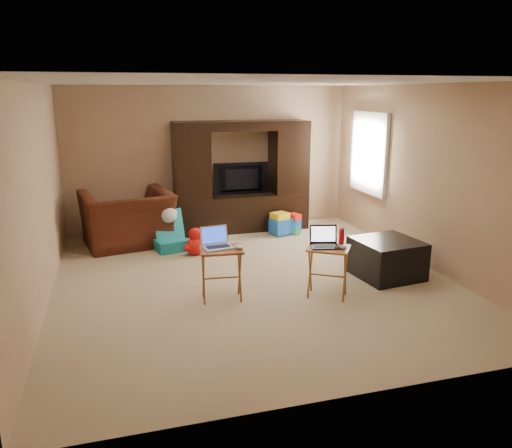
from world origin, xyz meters
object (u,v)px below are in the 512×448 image
object	(u,v)px
laptop_right	(325,237)
water_bottle	(341,236)
ottoman	(387,258)
mouse_right	(343,247)
push_toy	(285,223)
tray_table_right	(328,272)
television	(242,179)
tray_table_left	(222,274)
recliner	(127,219)
plush_toy	(195,241)
laptop_left	(218,238)
child_rocker	(170,231)
entertainment_center	(241,177)
mouse_left	(239,247)

from	to	relation	value
laptop_right	water_bottle	size ratio (longest dim) A/B	1.70
ottoman	mouse_right	xyz separation A→B (m)	(-0.91, -0.54, 0.40)
mouse_right	water_bottle	size ratio (longest dim) A/B	0.66
mouse_right	water_bottle	world-z (taller)	water_bottle
push_toy	tray_table_right	bearing A→B (deg)	-118.02
television	tray_table_left	world-z (taller)	television
recliner	plush_toy	world-z (taller)	recliner
tray_table_left	laptop_right	xyz separation A→B (m)	(1.19, -0.24, 0.42)
recliner	laptop_right	bearing A→B (deg)	116.97
laptop_left	recliner	bearing A→B (deg)	103.26
plush_toy	tray_table_right	size ratio (longest dim) A/B	0.69
television	recliner	xyz separation A→B (m)	(-1.98, -0.39, -0.48)
plush_toy	laptop_left	xyz separation A→B (m)	(-0.00, -1.73, 0.54)
recliner	tray_table_left	world-z (taller)	recliner
television	mouse_right	size ratio (longest dim) A/B	7.69
push_toy	ottoman	size ratio (longest dim) A/B	0.68
television	push_toy	distance (m)	1.07
push_toy	mouse_right	size ratio (longest dim) A/B	4.18
tray_table_left	laptop_left	world-z (taller)	laptop_left
child_rocker	tray_table_left	bearing A→B (deg)	-94.05
ottoman	mouse_right	size ratio (longest dim) A/B	6.17
entertainment_center	ottoman	distance (m)	3.16
mouse_right	laptop_left	bearing A→B (deg)	163.75
child_rocker	laptop_left	xyz separation A→B (m)	(0.33, -2.07, 0.45)
child_rocker	tray_table_left	xyz separation A→B (m)	(0.36, -2.10, 0.01)
mouse_left	entertainment_center	bearing A→B (deg)	75.03
tray_table_right	laptop_right	size ratio (longest dim) A/B	1.91
recliner	child_rocker	distance (m)	0.76
plush_toy	water_bottle	distance (m)	2.47
recliner	tray_table_right	bearing A→B (deg)	117.28
push_toy	water_bottle	bearing A→B (deg)	-114.01
entertainment_center	mouse_right	size ratio (longest dim) A/B	18.53
entertainment_center	mouse_left	world-z (taller)	entertainment_center
tray_table_left	tray_table_right	world-z (taller)	tray_table_left
recliner	mouse_left	world-z (taller)	recliner
ottoman	tray_table_right	size ratio (longest dim) A/B	1.25
child_rocker	laptop_left	world-z (taller)	laptop_left
tray_table_left	tray_table_right	size ratio (longest dim) A/B	1.02
recliner	laptop_right	xyz separation A→B (m)	(2.17, -2.78, 0.31)
laptop_left	laptop_right	world-z (taller)	laptop_left
laptop_right	mouse_left	distance (m)	1.02
laptop_left	water_bottle	distance (m)	1.48
child_rocker	mouse_right	distance (m)	3.04
plush_toy	laptop_right	world-z (taller)	laptop_right
ottoman	mouse_right	world-z (taller)	mouse_right
recliner	push_toy	bearing A→B (deg)	167.38
child_rocker	tray_table_right	bearing A→B (deg)	-69.78
recliner	plush_toy	size ratio (longest dim) A/B	3.11
entertainment_center	recliner	xyz separation A→B (m)	(-1.98, -0.43, -0.52)
television	child_rocker	world-z (taller)	television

